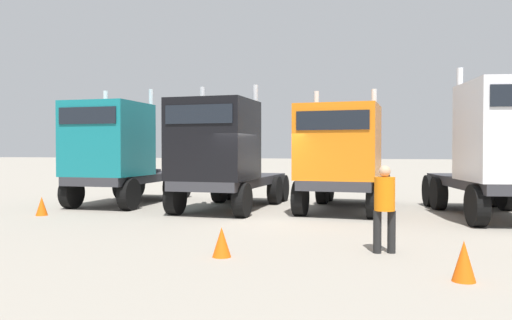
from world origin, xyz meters
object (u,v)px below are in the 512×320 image
semi_truck_white (504,149)px  visitor_in_hivis (385,202)px  traffic_cone_far (222,242)px  traffic_cone_mid (42,206)px  traffic_cone_near (464,261)px  semi_truck_orange (342,158)px  semi_truck_black (221,155)px  semi_truck_teal (117,152)px

semi_truck_white → visitor_in_hivis: bearing=-40.1°
traffic_cone_far → traffic_cone_mid: bearing=150.8°
traffic_cone_near → semi_truck_orange: bearing=109.0°
visitor_in_hivis → traffic_cone_far: size_ratio=3.03×
semi_truck_black → traffic_cone_near: semi_truck_black is taller
semi_truck_black → semi_truck_orange: size_ratio=1.03×
traffic_cone_near → traffic_cone_mid: traffic_cone_near is taller
semi_truck_teal → traffic_cone_far: (6.61, -7.13, -1.65)m
semi_truck_black → semi_truck_white: bearing=91.8°
semi_truck_black → traffic_cone_near: 9.89m
traffic_cone_mid → visitor_in_hivis: bearing=-15.7°
traffic_cone_far → semi_truck_teal: bearing=132.8°
semi_truck_black → traffic_cone_near: bearing=43.1°
semi_truck_orange → traffic_cone_far: bearing=-8.6°
semi_truck_black → semi_truck_white: semi_truck_white is taller
semi_truck_black → traffic_cone_far: (2.40, -6.58, -1.58)m
semi_truck_teal → semi_truck_white: bearing=87.1°
semi_truck_white → semi_truck_black: bearing=-99.8°
traffic_cone_near → visitor_in_hivis: bearing=123.7°
traffic_cone_mid → traffic_cone_far: traffic_cone_mid is taller
semi_truck_white → semi_truck_teal: bearing=-102.6°
semi_truck_black → semi_truck_orange: semi_truck_black is taller
semi_truck_teal → semi_truck_black: 4.25m
traffic_cone_near → traffic_cone_far: size_ratio=1.12×
traffic_cone_mid → traffic_cone_far: (7.38, -4.13, -0.01)m
semi_truck_teal → semi_truck_orange: size_ratio=0.97×
semi_truck_teal → visitor_in_hivis: bearing=57.1°
semi_truck_orange → semi_truck_teal: bearing=-86.0°
semi_truck_teal → traffic_cone_far: size_ratio=10.34×
semi_truck_white → traffic_cone_far: 9.21m
semi_truck_teal → semi_truck_black: (4.21, -0.55, -0.07)m
semi_truck_teal → semi_truck_white: (12.64, -0.40, 0.12)m
semi_truck_teal → traffic_cone_mid: (-0.77, -3.00, -1.65)m
semi_truck_black → semi_truck_white: (8.43, 0.15, 0.19)m
semi_truck_white → visitor_in_hivis: semi_truck_white is taller
traffic_cone_mid → traffic_cone_near: bearing=-22.4°
semi_truck_white → traffic_cone_far: semi_truck_white is taller
semi_truck_black → semi_truck_orange: bearing=102.6°
traffic_cone_near → traffic_cone_mid: (-11.56, 4.77, -0.03)m
semi_truck_white → visitor_in_hivis: 6.40m
semi_truck_orange → semi_truck_white: size_ratio=0.93×
semi_truck_teal → semi_truck_black: bearing=81.4°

